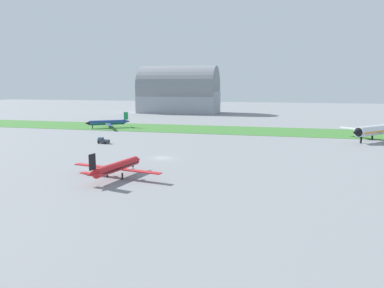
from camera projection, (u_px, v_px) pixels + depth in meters
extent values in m
plane|color=gray|center=(162.00, 158.00, 94.23)|extent=(600.00, 600.00, 0.00)
cube|color=#3D7533|center=(209.00, 129.00, 152.96)|extent=(360.00, 28.00, 0.08)
cylinder|color=red|center=(117.00, 167.00, 74.36)|extent=(4.37, 13.69, 1.88)
cone|color=black|center=(138.00, 160.00, 81.12)|extent=(2.16, 2.19, 1.85)
cone|color=red|center=(91.00, 174.00, 67.22)|extent=(2.16, 2.91, 1.70)
cube|color=black|center=(117.00, 167.00, 74.38)|extent=(4.26, 12.95, 0.26)
cube|color=red|center=(96.00, 166.00, 76.21)|extent=(10.43, 3.22, 0.19)
cube|color=red|center=(138.00, 171.00, 71.94)|extent=(10.43, 3.22, 0.19)
cylinder|color=#B7BABF|center=(105.00, 166.00, 75.91)|extent=(0.87, 1.59, 0.60)
cylinder|color=#B7BABF|center=(131.00, 170.00, 73.18)|extent=(0.87, 1.59, 0.60)
cube|color=black|center=(92.00, 162.00, 67.20)|extent=(0.54, 1.71, 3.02)
cube|color=red|center=(87.00, 173.00, 68.11)|extent=(2.80, 1.60, 0.15)
cube|color=red|center=(99.00, 175.00, 67.02)|extent=(2.80, 1.60, 0.15)
cylinder|color=black|center=(133.00, 168.00, 79.69)|extent=(0.34, 0.34, 1.32)
cylinder|color=black|center=(107.00, 174.00, 74.54)|extent=(0.34, 0.34, 1.32)
cylinder|color=black|center=(122.00, 176.00, 73.01)|extent=(0.34, 0.34, 1.32)
cylinder|color=silver|center=(378.00, 130.00, 121.70)|extent=(17.38, 18.04, 3.32)
cone|color=black|center=(356.00, 132.00, 115.30)|extent=(4.44, 4.43, 3.25)
cube|color=orange|center=(378.00, 131.00, 121.74)|extent=(16.60, 17.21, 0.46)
cube|color=silver|center=(359.00, 129.00, 128.14)|extent=(11.95, 11.51, 0.33)
cylinder|color=#B7BABF|center=(365.00, 133.00, 126.16)|extent=(3.82, 3.88, 1.83)
cylinder|color=black|center=(361.00, 140.00, 117.34)|extent=(0.60, 0.60, 2.11)
cylinder|color=black|center=(372.00, 137.00, 125.11)|extent=(0.60, 0.60, 2.11)
cylinder|color=navy|center=(107.00, 123.00, 157.36)|extent=(13.53, 9.72, 2.05)
cone|color=black|center=(87.00, 123.00, 154.75)|extent=(2.81, 2.80, 2.01)
cone|color=navy|center=(127.00, 121.00, 160.06)|extent=(3.41, 3.11, 1.85)
cube|color=#198C4C|center=(107.00, 123.00, 157.39)|extent=(12.86, 9.31, 0.29)
cube|color=navy|center=(109.00, 125.00, 152.28)|extent=(7.31, 10.27, 0.21)
cube|color=navy|center=(107.00, 122.00, 162.82)|extent=(7.31, 10.27, 0.21)
cylinder|color=#B7BABF|center=(108.00, 124.00, 154.00)|extent=(1.74, 1.44, 0.66)
cylinder|color=#B7BABF|center=(106.00, 123.00, 160.74)|extent=(1.74, 1.44, 0.66)
cube|color=#198C4C|center=(126.00, 116.00, 159.53)|extent=(1.69, 1.21, 3.28)
cube|color=navy|center=(127.00, 122.00, 158.60)|extent=(2.59, 3.08, 0.16)
cube|color=navy|center=(126.00, 121.00, 161.28)|extent=(2.59, 3.08, 0.16)
cylinder|color=black|center=(93.00, 127.00, 155.69)|extent=(0.37, 0.37, 1.44)
cylinder|color=black|center=(110.00, 127.00, 156.08)|extent=(0.37, 0.37, 1.44)
cylinder|color=black|center=(109.00, 126.00, 159.87)|extent=(0.37, 0.37, 1.44)
cube|color=#2D333D|center=(104.00, 141.00, 116.99)|extent=(3.81, 2.26, 0.90)
cube|color=#334C60|center=(101.00, 138.00, 117.23)|extent=(1.48, 1.67, 0.70)
cylinder|color=black|center=(99.00, 143.00, 116.70)|extent=(0.73, 0.34, 0.70)
cylinder|color=black|center=(102.00, 142.00, 118.35)|extent=(0.73, 0.34, 0.70)
cylinder|color=black|center=(105.00, 143.00, 115.78)|extent=(0.73, 0.34, 0.70)
cylinder|color=black|center=(109.00, 142.00, 117.43)|extent=(0.73, 0.34, 0.70)
cube|color=#9399A3|center=(179.00, 102.00, 241.22)|extent=(51.47, 25.28, 14.15)
cylinder|color=gray|center=(179.00, 87.00, 239.65)|extent=(50.44, 27.80, 27.80)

